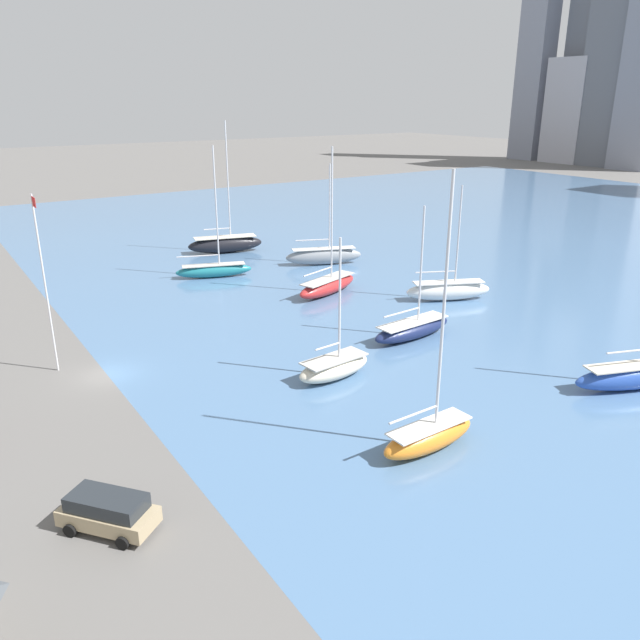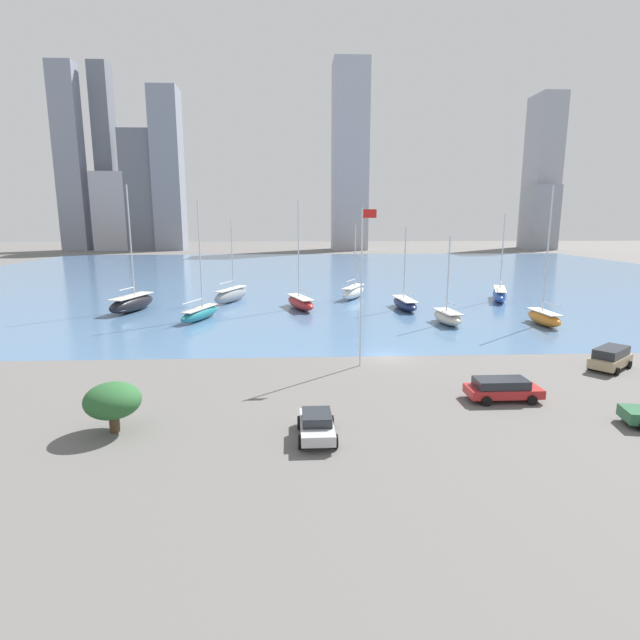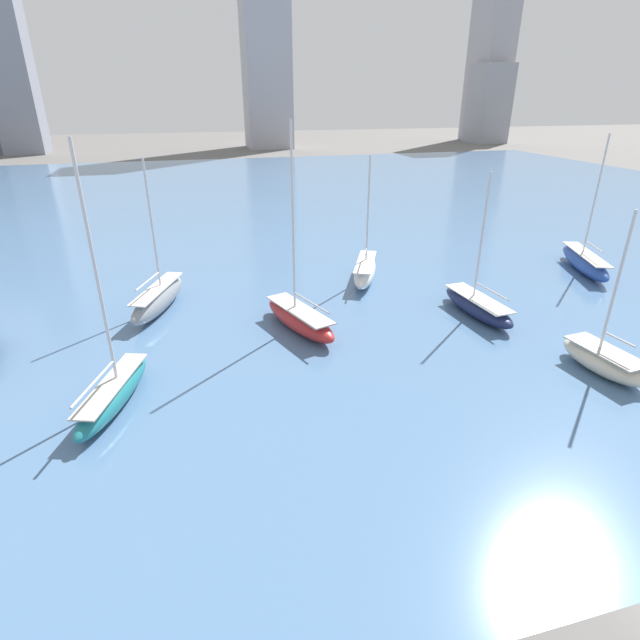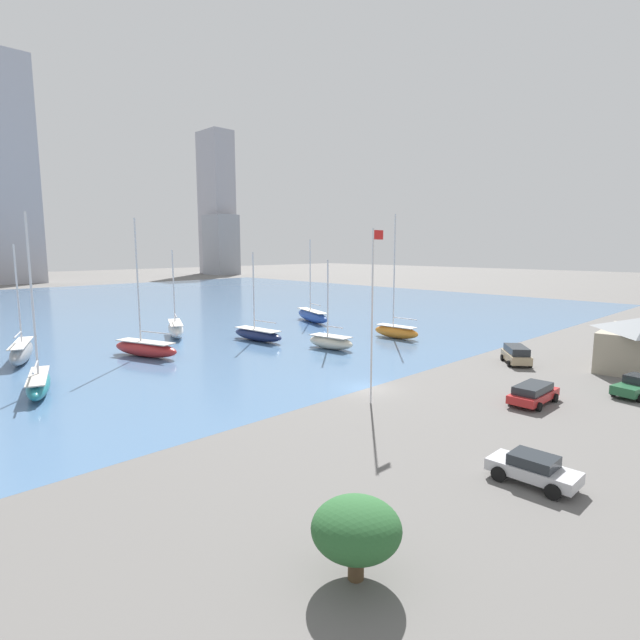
{
  "view_description": "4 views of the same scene",
  "coord_description": "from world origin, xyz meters",
  "px_view_note": "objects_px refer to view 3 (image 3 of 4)",
  "views": [
    {
      "loc": [
        44.82,
        -10.32,
        19.83
      ],
      "look_at": [
        6.57,
        15.02,
        3.41
      ],
      "focal_mm": 35.0,
      "sensor_mm": 36.0,
      "label": 1
    },
    {
      "loc": [
        -8.5,
        -44.51,
        12.5
      ],
      "look_at": [
        -5.91,
        8.26,
        1.84
      ],
      "focal_mm": 28.0,
      "sensor_mm": 36.0,
      "label": 2
    },
    {
      "loc": [
        -15.41,
        -8.73,
        16.76
      ],
      "look_at": [
        -7.93,
        19.16,
        3.62
      ],
      "focal_mm": 28.0,
      "sensor_mm": 36.0,
      "label": 3
    },
    {
      "loc": [
        -32.08,
        -26.95,
        12.02
      ],
      "look_at": [
        3.7,
        9.56,
        4.6
      ],
      "focal_mm": 28.0,
      "sensor_mm": 36.0,
      "label": 4
    }
  ],
  "objects_px": {
    "sailboat_red": "(299,318)",
    "sailboat_white": "(365,270)",
    "sailboat_navy": "(477,305)",
    "sailboat_cream": "(604,360)",
    "sailboat_gray": "(158,298)",
    "sailboat_teal": "(113,392)",
    "sailboat_blue": "(584,262)"
  },
  "relations": [
    {
      "from": "sailboat_cream",
      "to": "sailboat_blue",
      "type": "bearing_deg",
      "value": 46.46
    },
    {
      "from": "sailboat_teal",
      "to": "sailboat_cream",
      "type": "height_order",
      "value": "sailboat_teal"
    },
    {
      "from": "sailboat_red",
      "to": "sailboat_navy",
      "type": "relative_size",
      "value": 1.33
    },
    {
      "from": "sailboat_navy",
      "to": "sailboat_gray",
      "type": "relative_size",
      "value": 0.93
    },
    {
      "from": "sailboat_blue",
      "to": "sailboat_teal",
      "type": "height_order",
      "value": "sailboat_teal"
    },
    {
      "from": "sailboat_navy",
      "to": "sailboat_cream",
      "type": "height_order",
      "value": "sailboat_navy"
    },
    {
      "from": "sailboat_red",
      "to": "sailboat_blue",
      "type": "height_order",
      "value": "sailboat_red"
    },
    {
      "from": "sailboat_cream",
      "to": "sailboat_gray",
      "type": "bearing_deg",
      "value": 141.78
    },
    {
      "from": "sailboat_gray",
      "to": "sailboat_navy",
      "type": "bearing_deg",
      "value": 4.53
    },
    {
      "from": "sailboat_blue",
      "to": "sailboat_teal",
      "type": "relative_size",
      "value": 0.9
    },
    {
      "from": "sailboat_red",
      "to": "sailboat_white",
      "type": "relative_size",
      "value": 1.3
    },
    {
      "from": "sailboat_red",
      "to": "sailboat_teal",
      "type": "relative_size",
      "value": 1.02
    },
    {
      "from": "sailboat_navy",
      "to": "sailboat_teal",
      "type": "xyz_separation_m",
      "value": [
        -27.56,
        -6.26,
        0.07
      ]
    },
    {
      "from": "sailboat_navy",
      "to": "sailboat_cream",
      "type": "bearing_deg",
      "value": -77.96
    },
    {
      "from": "sailboat_gray",
      "to": "sailboat_white",
      "type": "bearing_deg",
      "value": 29.04
    },
    {
      "from": "sailboat_red",
      "to": "sailboat_teal",
      "type": "bearing_deg",
      "value": -168.56
    },
    {
      "from": "sailboat_teal",
      "to": "sailboat_gray",
      "type": "height_order",
      "value": "sailboat_teal"
    },
    {
      "from": "sailboat_navy",
      "to": "sailboat_gray",
      "type": "height_order",
      "value": "sailboat_gray"
    },
    {
      "from": "sailboat_white",
      "to": "sailboat_teal",
      "type": "distance_m",
      "value": 27.07
    },
    {
      "from": "sailboat_red",
      "to": "sailboat_cream",
      "type": "xyz_separation_m",
      "value": [
        17.78,
        -11.48,
        -0.1
      ]
    },
    {
      "from": "sailboat_cream",
      "to": "sailboat_teal",
      "type": "bearing_deg",
      "value": 166.6
    },
    {
      "from": "sailboat_white",
      "to": "sailboat_teal",
      "type": "bearing_deg",
      "value": -117.46
    },
    {
      "from": "sailboat_navy",
      "to": "sailboat_red",
      "type": "bearing_deg",
      "value": 171.68
    },
    {
      "from": "sailboat_navy",
      "to": "sailboat_cream",
      "type": "xyz_separation_m",
      "value": [
        3.0,
        -10.39,
        0.03
      ]
    },
    {
      "from": "sailboat_red",
      "to": "sailboat_gray",
      "type": "distance_m",
      "value": 12.49
    },
    {
      "from": "sailboat_cream",
      "to": "sailboat_gray",
      "type": "height_order",
      "value": "sailboat_gray"
    },
    {
      "from": "sailboat_white",
      "to": "sailboat_gray",
      "type": "xyz_separation_m",
      "value": [
        -19.25,
        -2.58,
        0.06
      ]
    },
    {
      "from": "sailboat_navy",
      "to": "sailboat_cream",
      "type": "relative_size",
      "value": 1.08
    },
    {
      "from": "sailboat_red",
      "to": "sailboat_gray",
      "type": "xyz_separation_m",
      "value": [
        -10.6,
        6.61,
        0.14
      ]
    },
    {
      "from": "sailboat_white",
      "to": "sailboat_blue",
      "type": "bearing_deg",
      "value": 17.14
    },
    {
      "from": "sailboat_white",
      "to": "sailboat_gray",
      "type": "relative_size",
      "value": 0.95
    },
    {
      "from": "sailboat_gray",
      "to": "sailboat_red",
      "type": "bearing_deg",
      "value": -10.53
    }
  ]
}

